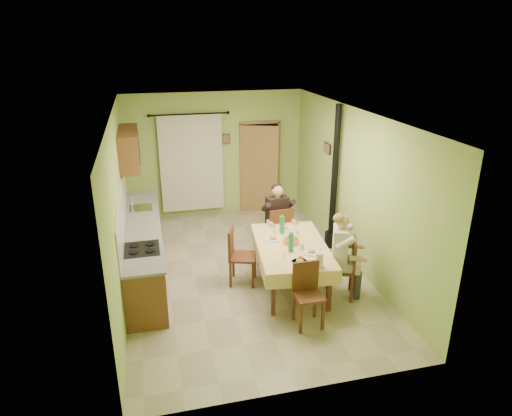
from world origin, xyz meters
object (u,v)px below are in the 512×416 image
object	(u,v)px
dining_table	(291,265)
stove_flue	(333,198)
man_right	(342,246)
chair_far	(277,242)
chair_left	(242,267)
man_far	(278,213)
chair_near	(308,307)
chair_right	(341,279)

from	to	relation	value
dining_table	stove_flue	world-z (taller)	stove_flue
man_right	dining_table	bearing A→B (deg)	76.80
chair_far	chair_left	distance (m)	1.16
man_far	stove_flue	distance (m)	1.17
chair_left	stove_flue	distance (m)	2.34
chair_near	stove_flue	size ratio (longest dim) A/B	0.34
chair_far	stove_flue	size ratio (longest dim) A/B	0.36
chair_right	dining_table	bearing A→B (deg)	77.03
chair_near	dining_table	bearing A→B (deg)	-94.51
stove_flue	chair_left	bearing A→B (deg)	-154.49
man_far	man_right	world-z (taller)	same
chair_near	chair_left	distance (m)	1.56
chair_far	stove_flue	world-z (taller)	stove_flue
chair_left	man_right	size ratio (longest dim) A/B	0.72
chair_left	man_right	world-z (taller)	man_right
dining_table	stove_flue	xyz separation A→B (m)	(1.24, 1.27, 0.65)
man_far	chair_near	bearing A→B (deg)	-99.27
man_right	stove_flue	size ratio (longest dim) A/B	0.50
dining_table	chair_far	size ratio (longest dim) A/B	1.97
chair_left	stove_flue	bearing A→B (deg)	133.98
dining_table	chair_left	bearing A→B (deg)	164.42
chair_far	stove_flue	bearing A→B (deg)	3.96
chair_far	chair_left	xyz separation A→B (m)	(-0.86, -0.79, -0.00)
man_far	man_right	distance (m)	1.68
chair_right	man_right	world-z (taller)	man_right
chair_far	chair_left	bearing A→B (deg)	-141.87
chair_left	chair_near	bearing A→B (deg)	43.77
stove_flue	chair_far	bearing A→B (deg)	-171.56
man_right	chair_near	bearing A→B (deg)	151.29
dining_table	chair_far	xyz separation A→B (m)	(0.09, 1.10, -0.09)
dining_table	man_right	world-z (taller)	man_right
chair_far	stove_flue	xyz separation A→B (m)	(1.15, 0.17, 0.73)
chair_near	man_right	bearing A→B (deg)	-139.72
chair_far	man_right	xyz separation A→B (m)	(0.58, -1.56, 0.59)
chair_left	man_right	xyz separation A→B (m)	(1.44, -0.78, 0.59)
chair_left	man_far	bearing A→B (deg)	151.67
chair_far	chair_left	size ratio (longest dim) A/B	1.02
dining_table	man_far	world-z (taller)	man_far
chair_far	man_right	distance (m)	1.77
man_far	stove_flue	bearing A→B (deg)	3.20
dining_table	chair_near	size ratio (longest dim) A/B	2.12
chair_far	man_far	xyz separation A→B (m)	(-0.00, 0.02, 0.59)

